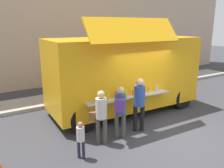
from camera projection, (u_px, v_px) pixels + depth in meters
ground_plane at (167, 133)px, 7.33m from camera, size 60.00×60.00×0.00m
curb_strip at (8, 107)px, 9.43m from camera, size 28.00×1.60×0.15m
food_truck_main at (124, 72)px, 8.94m from camera, size 5.92×3.08×3.61m
trash_bin at (153, 77)px, 12.97m from camera, size 0.60×0.60×1.04m
customer_front_ordering at (139, 100)px, 7.27m from camera, size 0.36×0.36×1.77m
customer_mid_with_backpack at (120, 108)px, 6.78m from camera, size 0.49×0.52×1.63m
customer_rear_waiting at (101, 113)px, 6.51m from camera, size 0.48×0.45×1.61m
child_near_queue at (81, 137)px, 5.82m from camera, size 0.21×0.21×1.03m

